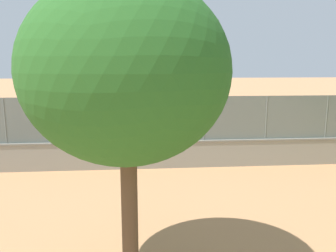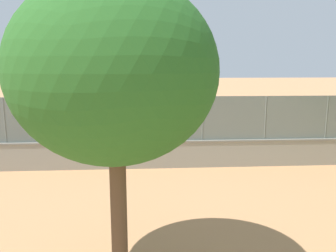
{
  "view_description": "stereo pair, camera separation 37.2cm",
  "coord_description": "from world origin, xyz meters",
  "px_view_note": "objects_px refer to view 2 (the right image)",
  "views": [
    {
      "loc": [
        2.2,
        25.24,
        4.78
      ],
      "look_at": [
        -0.13,
        5.95,
        1.3
      ],
      "focal_mm": 34.83,
      "sensor_mm": 36.0,
      "label": 1
    },
    {
      "loc": [
        1.83,
        25.28,
        4.78
      ],
      "look_at": [
        -0.13,
        5.95,
        1.3
      ],
      "focal_mm": 34.83,
      "sensor_mm": 36.0,
      "label": 2
    }
  ],
  "objects_px": {
    "tree_behind_wall_center": "(115,73)",
    "courtside_bench": "(135,150)",
    "sports_ball": "(114,137)",
    "player_at_service_line": "(183,125)",
    "player_foreground_swinging": "(112,121)"
  },
  "relations": [
    {
      "from": "player_at_service_line",
      "to": "sports_ball",
      "type": "relative_size",
      "value": 23.77
    },
    {
      "from": "player_at_service_line",
      "to": "tree_behind_wall_center",
      "type": "xyz_separation_m",
      "value": [
        3.61,
        14.59,
        3.72
      ]
    },
    {
      "from": "player_foreground_swinging",
      "to": "courtside_bench",
      "type": "height_order",
      "value": "player_foreground_swinging"
    },
    {
      "from": "courtside_bench",
      "to": "tree_behind_wall_center",
      "type": "distance_m",
      "value": 10.99
    },
    {
      "from": "courtside_bench",
      "to": "player_at_service_line",
      "type": "bearing_deg",
      "value": -126.36
    },
    {
      "from": "player_at_service_line",
      "to": "tree_behind_wall_center",
      "type": "relative_size",
      "value": 0.24
    },
    {
      "from": "player_at_service_line",
      "to": "sports_ball",
      "type": "height_order",
      "value": "player_at_service_line"
    },
    {
      "from": "courtside_bench",
      "to": "sports_ball",
      "type": "bearing_deg",
      "value": -75.3
    },
    {
      "from": "sports_ball",
      "to": "tree_behind_wall_center",
      "type": "xyz_separation_m",
      "value": [
        -1.07,
        15.55,
        4.64
      ]
    },
    {
      "from": "sports_ball",
      "to": "tree_behind_wall_center",
      "type": "distance_m",
      "value": 16.27
    },
    {
      "from": "sports_ball",
      "to": "courtside_bench",
      "type": "bearing_deg",
      "value": 104.7
    },
    {
      "from": "player_foreground_swinging",
      "to": "courtside_bench",
      "type": "xyz_separation_m",
      "value": [
        -1.63,
        6.13,
        -0.55
      ]
    },
    {
      "from": "courtside_bench",
      "to": "tree_behind_wall_center",
      "type": "relative_size",
      "value": 0.24
    },
    {
      "from": "tree_behind_wall_center",
      "to": "courtside_bench",
      "type": "bearing_deg",
      "value": -91.94
    },
    {
      "from": "player_foreground_swinging",
      "to": "sports_ball",
      "type": "distance_m",
      "value": 1.24
    }
  ]
}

